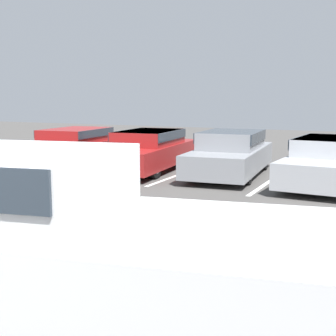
{
  "coord_description": "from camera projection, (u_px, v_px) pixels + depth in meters",
  "views": [
    {
      "loc": [
        3.21,
        -3.0,
        2.3
      ],
      "look_at": [
        -0.47,
        4.7,
        1.0
      ],
      "focal_mm": 50.0,
      "sensor_mm": 36.0,
      "label": 1
    }
  ],
  "objects": [
    {
      "name": "stall_stripe_b",
      "position": [
        111.0,
        167.0,
        15.52
      ],
      "size": [
        0.12,
        5.13,
        0.01
      ],
      "primitive_type": "cube",
      "color": "white",
      "rests_on": "ground_plane"
    },
    {
      "name": "parked_sedan_d",
      "position": [
        329.0,
        160.0,
        12.35
      ],
      "size": [
        2.04,
        4.87,
        1.24
      ],
      "rotation": [
        0.0,
        0.0,
        -1.63
      ],
      "color": "#B7BABF",
      "rests_on": "ground_plane"
    },
    {
      "name": "stall_stripe_c",
      "position": [
        185.0,
        172.0,
        14.36
      ],
      "size": [
        0.12,
        5.13,
        0.01
      ],
      "primitive_type": "cube",
      "color": "white",
      "rests_on": "ground_plane"
    },
    {
      "name": "parked_sedan_b",
      "position": [
        148.0,
        149.0,
        14.73
      ],
      "size": [
        2.21,
        4.91,
        1.25
      ],
      "rotation": [
        0.0,
        0.0,
        -1.48
      ],
      "color": "maroon",
      "rests_on": "ground_plane"
    },
    {
      "name": "stall_stripe_d",
      "position": [
        273.0,
        179.0,
        13.21
      ],
      "size": [
        0.12,
        5.13,
        0.01
      ],
      "primitive_type": "cube",
      "color": "white",
      "rests_on": "ground_plane"
    },
    {
      "name": "pickup_truck",
      "position": [
        36.0,
        243.0,
        4.56
      ],
      "size": [
        6.2,
        3.14,
        1.79
      ],
      "rotation": [
        0.0,
        0.0,
        0.18
      ],
      "color": "white",
      "rests_on": "ground_plane"
    },
    {
      "name": "parked_sedan_a",
      "position": [
        75.0,
        146.0,
        15.87
      ],
      "size": [
        2.25,
        4.79,
        1.23
      ],
      "rotation": [
        0.0,
        0.0,
        -1.48
      ],
      "color": "maroon",
      "rests_on": "ground_plane"
    },
    {
      "name": "wheel_stop_curb",
      "position": [
        191.0,
        156.0,
        17.66
      ],
      "size": [
        1.63,
        0.2,
        0.14
      ],
      "primitive_type": "cube",
      "color": "#B7B2A8",
      "rests_on": "ground_plane"
    },
    {
      "name": "stall_stripe_a",
      "position": [
        46.0,
        162.0,
        16.67
      ],
      "size": [
        0.12,
        5.13,
        0.01
      ],
      "primitive_type": "cube",
      "color": "white",
      "rests_on": "ground_plane"
    },
    {
      "name": "parked_sedan_c",
      "position": [
        231.0,
        152.0,
        13.8
      ],
      "size": [
        2.16,
        4.77,
        1.3
      ],
      "rotation": [
        0.0,
        0.0,
        -1.48
      ],
      "color": "gray",
      "rests_on": "ground_plane"
    }
  ]
}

